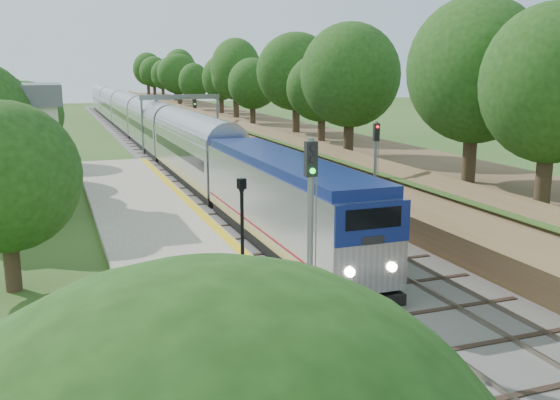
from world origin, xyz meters
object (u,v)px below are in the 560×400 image
object	(u,v)px
lamppost_far	(242,241)
signal_gantry	(180,108)
train	(140,123)
signal_platform	(310,215)
signal_farside	(375,164)

from	to	relation	value
lamppost_far	signal_gantry	bearing A→B (deg)	81.71
train	signal_platform	size ratio (longest dim) A/B	18.85
signal_gantry	signal_farside	world-z (taller)	signal_gantry
signal_platform	train	bearing A→B (deg)	87.26
lamppost_far	signal_platform	xyz separation A→B (m)	(0.91, -4.53, 1.96)
signal_farside	signal_platform	bearing A→B (deg)	-126.51
lamppost_far	train	bearing A→B (deg)	86.11
train	signal_platform	world-z (taller)	signal_platform
signal_gantry	lamppost_far	distance (m)	43.63
lamppost_far	signal_farside	xyz separation A→B (m)	(10.01, 7.77, 1.39)
train	lamppost_far	bearing A→B (deg)	-93.89
train	signal_platform	xyz separation A→B (m)	(-2.90, -60.63, 2.05)
lamppost_far	signal_farside	bearing A→B (deg)	37.81
train	signal_farside	size ratio (longest dim) A/B	20.36
signal_farside	train	bearing A→B (deg)	97.31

